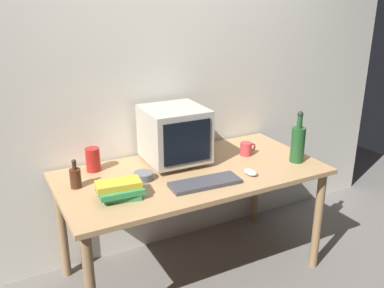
{
  "coord_description": "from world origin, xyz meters",
  "views": [
    {
      "loc": [
        -1.13,
        -2.14,
        1.8
      ],
      "look_at": [
        0.0,
        0.0,
        0.92
      ],
      "focal_mm": 39.23,
      "sensor_mm": 36.0,
      "label": 1
    }
  ],
  "objects_px": {
    "crt_monitor": "(174,135)",
    "book_stack": "(120,190)",
    "bottle_short": "(75,177)",
    "mug": "(246,149)",
    "computer_mouse": "(250,172)",
    "cd_spindle": "(144,176)",
    "keyboard": "(205,183)",
    "bottle_tall": "(298,143)",
    "metal_canister": "(93,160)"
  },
  "relations": [
    {
      "from": "metal_canister",
      "to": "book_stack",
      "type": "bearing_deg",
      "value": -86.37
    },
    {
      "from": "crt_monitor",
      "to": "book_stack",
      "type": "height_order",
      "value": "crt_monitor"
    },
    {
      "from": "computer_mouse",
      "to": "mug",
      "type": "xyz_separation_m",
      "value": [
        0.17,
        0.29,
        0.03
      ]
    },
    {
      "from": "bottle_short",
      "to": "mug",
      "type": "xyz_separation_m",
      "value": [
        1.16,
        -0.03,
        -0.02
      ]
    },
    {
      "from": "crt_monitor",
      "to": "cd_spindle",
      "type": "height_order",
      "value": "crt_monitor"
    },
    {
      "from": "bottle_short",
      "to": "mug",
      "type": "height_order",
      "value": "bottle_short"
    },
    {
      "from": "bottle_short",
      "to": "cd_spindle",
      "type": "distance_m",
      "value": 0.39
    },
    {
      "from": "book_stack",
      "to": "metal_canister",
      "type": "distance_m",
      "value": 0.44
    },
    {
      "from": "keyboard",
      "to": "bottle_tall",
      "type": "height_order",
      "value": "bottle_tall"
    },
    {
      "from": "computer_mouse",
      "to": "cd_spindle",
      "type": "distance_m",
      "value": 0.65
    },
    {
      "from": "keyboard",
      "to": "metal_canister",
      "type": "height_order",
      "value": "metal_canister"
    },
    {
      "from": "bottle_tall",
      "to": "cd_spindle",
      "type": "bearing_deg",
      "value": 168.57
    },
    {
      "from": "keyboard",
      "to": "bottle_short",
      "type": "relative_size",
      "value": 2.43
    },
    {
      "from": "crt_monitor",
      "to": "bottle_tall",
      "type": "distance_m",
      "value": 0.81
    },
    {
      "from": "computer_mouse",
      "to": "cd_spindle",
      "type": "xyz_separation_m",
      "value": [
        -0.61,
        0.24,
        0.0
      ]
    },
    {
      "from": "computer_mouse",
      "to": "book_stack",
      "type": "bearing_deg",
      "value": 166.09
    },
    {
      "from": "bottle_short",
      "to": "book_stack",
      "type": "distance_m",
      "value": 0.31
    },
    {
      "from": "bottle_tall",
      "to": "book_stack",
      "type": "xyz_separation_m",
      "value": [
        -1.2,
        0.04,
        -0.08
      ]
    },
    {
      "from": "keyboard",
      "to": "cd_spindle",
      "type": "xyz_separation_m",
      "value": [
        -0.29,
        0.23,
        0.01
      ]
    },
    {
      "from": "cd_spindle",
      "to": "mug",
      "type": "bearing_deg",
      "value": 3.6
    },
    {
      "from": "bottle_tall",
      "to": "mug",
      "type": "height_order",
      "value": "bottle_tall"
    },
    {
      "from": "keyboard",
      "to": "bottle_tall",
      "type": "bearing_deg",
      "value": 6.03
    },
    {
      "from": "bottle_short",
      "to": "metal_canister",
      "type": "distance_m",
      "value": 0.25
    },
    {
      "from": "bottle_tall",
      "to": "bottle_short",
      "type": "relative_size",
      "value": 1.99
    },
    {
      "from": "computer_mouse",
      "to": "mug",
      "type": "distance_m",
      "value": 0.34
    },
    {
      "from": "cd_spindle",
      "to": "metal_canister",
      "type": "bearing_deg",
      "value": 130.02
    },
    {
      "from": "bottle_tall",
      "to": "metal_canister",
      "type": "relative_size",
      "value": 2.3
    },
    {
      "from": "mug",
      "to": "cd_spindle",
      "type": "bearing_deg",
      "value": -176.4
    },
    {
      "from": "crt_monitor",
      "to": "book_stack",
      "type": "xyz_separation_m",
      "value": [
        -0.48,
        -0.32,
        -0.14
      ]
    },
    {
      "from": "metal_canister",
      "to": "bottle_tall",
      "type": "bearing_deg",
      "value": -21.08
    },
    {
      "from": "computer_mouse",
      "to": "cd_spindle",
      "type": "height_order",
      "value": "cd_spindle"
    },
    {
      "from": "book_stack",
      "to": "mug",
      "type": "relative_size",
      "value": 2.13
    },
    {
      "from": "bottle_short",
      "to": "metal_canister",
      "type": "height_order",
      "value": "bottle_short"
    },
    {
      "from": "cd_spindle",
      "to": "metal_canister",
      "type": "distance_m",
      "value": 0.36
    },
    {
      "from": "crt_monitor",
      "to": "bottle_short",
      "type": "height_order",
      "value": "crt_monitor"
    },
    {
      "from": "bottle_short",
      "to": "cd_spindle",
      "type": "height_order",
      "value": "bottle_short"
    },
    {
      "from": "computer_mouse",
      "to": "cd_spindle",
      "type": "bearing_deg",
      "value": 149.85
    },
    {
      "from": "mug",
      "to": "metal_canister",
      "type": "height_order",
      "value": "metal_canister"
    },
    {
      "from": "metal_canister",
      "to": "mug",
      "type": "bearing_deg",
      "value": -12.52
    },
    {
      "from": "crt_monitor",
      "to": "computer_mouse",
      "type": "bearing_deg",
      "value": -51.15
    },
    {
      "from": "mug",
      "to": "keyboard",
      "type": "bearing_deg",
      "value": -149.74
    },
    {
      "from": "book_stack",
      "to": "metal_canister",
      "type": "xyz_separation_m",
      "value": [
        -0.03,
        0.44,
        0.02
      ]
    },
    {
      "from": "computer_mouse",
      "to": "book_stack",
      "type": "relative_size",
      "value": 0.39
    },
    {
      "from": "book_stack",
      "to": "cd_spindle",
      "type": "relative_size",
      "value": 2.13
    },
    {
      "from": "bottle_short",
      "to": "mug",
      "type": "relative_size",
      "value": 1.44
    },
    {
      "from": "bottle_tall",
      "to": "cd_spindle",
      "type": "xyz_separation_m",
      "value": [
        -1.0,
        0.2,
        -0.11
      ]
    },
    {
      "from": "bottle_short",
      "to": "mug",
      "type": "bearing_deg",
      "value": -1.63
    },
    {
      "from": "crt_monitor",
      "to": "mug",
      "type": "distance_m",
      "value": 0.53
    },
    {
      "from": "crt_monitor",
      "to": "book_stack",
      "type": "bearing_deg",
      "value": -146.3
    },
    {
      "from": "book_stack",
      "to": "metal_canister",
      "type": "bearing_deg",
      "value": 93.63
    }
  ]
}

